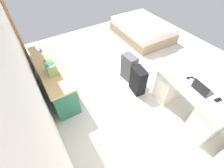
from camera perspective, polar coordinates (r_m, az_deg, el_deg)
The scene contains 15 objects.
ground_plane at distance 4.15m, azimuth 7.81°, elevation 3.76°, with size 5.85×5.85×0.00m, color beige.
wall_back at distance 2.65m, azimuth -30.67°, elevation 8.96°, with size 4.85×0.10×2.88m, color silver.
door_wooden at distance 4.51m, azimuth -31.54°, elevation 16.79°, with size 0.88×0.05×2.04m, color #936038.
desk at distance 3.37m, azimuth 26.02°, elevation -5.00°, with size 1.50×0.80×0.76m.
office_chair at distance 4.01m, azimuth 34.74°, elevation 0.42°, with size 0.59×0.59×0.94m.
credenza at distance 3.69m, azimuth -20.25°, elevation 1.92°, with size 1.80×0.48×0.72m.
bed at distance 5.62m, azimuth 10.98°, elevation 18.67°, with size 1.94×1.46×0.58m.
suitcase_black at distance 3.53m, azimuth 9.35°, elevation 1.20°, with size 0.36×0.22×0.63m, color black.
suitcase_spare_grey at distance 3.80m, azimuth 6.11°, elevation 5.87°, with size 0.36×0.22×0.67m, color #4C4C51.
laptop at distance 3.05m, azimuth 29.52°, elevation -1.56°, with size 0.33×0.25×0.21m.
computer_mouse at distance 3.19m, azimuth 26.55°, elevation 1.35°, with size 0.06×0.10×0.03m, color white.
cell_phone_near_laptop at distance 3.08m, azimuth 33.86°, elevation -4.75°, with size 0.07×0.14×0.01m, color black.
cell_phone_by_mouse at distance 3.24m, azimuth 26.33°, elevation 1.95°, with size 0.07×0.14×0.01m, color black.
book_row at distance 3.21m, azimuth -21.15°, elevation 5.45°, with size 0.31×0.17×0.24m.
figurine_small at distance 3.92m, azimuth -24.38°, elevation 11.30°, with size 0.08×0.08×0.11m, color #4C7FBF.
Camera 1 is at (-2.28, 2.08, 2.78)m, focal length 25.42 mm.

